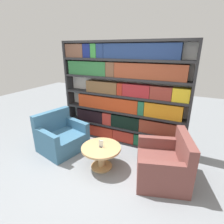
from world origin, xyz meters
The scene contains 6 objects.
ground_plane centered at (0.00, 0.00, 0.00)m, with size 14.00×14.00×0.00m, color gray.
bookshelf centered at (0.04, 1.44, 1.17)m, with size 2.95×0.30×2.35m.
armchair_left centered at (-1.09, 0.52, 0.29)m, with size 1.01×1.07×0.85m.
armchair_right centered at (1.19, 0.52, 0.29)m, with size 1.06×1.11×0.85m.
coffee_table centered at (0.05, 0.33, 0.32)m, with size 0.75×0.75×0.44m.
table_sign centered at (0.05, 0.33, 0.50)m, with size 0.09×0.06×0.14m.
Camera 1 is at (1.47, -2.15, 2.18)m, focal length 28.00 mm.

